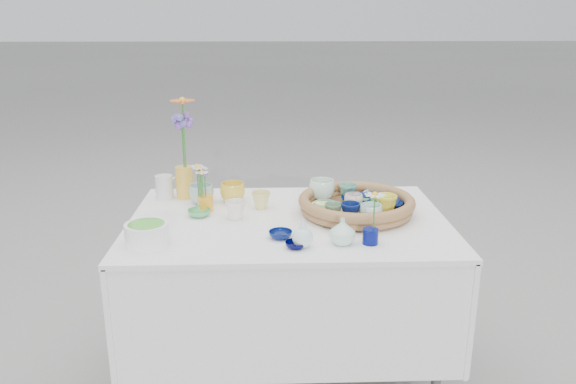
{
  "coord_description": "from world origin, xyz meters",
  "views": [
    {
      "loc": [
        -0.07,
        -2.11,
        1.53
      ],
      "look_at": [
        0.0,
        0.02,
        0.87
      ],
      "focal_mm": 35.0,
      "sensor_mm": 36.0,
      "label": 1
    }
  ],
  "objects_px": {
    "display_table": "(288,382)",
    "wicker_tray": "(356,205)",
    "tall_vase_yellow": "(184,182)",
    "bud_vase_seafoam": "(342,231)"
  },
  "relations": [
    {
      "from": "wicker_tray",
      "to": "bud_vase_seafoam",
      "type": "distance_m",
      "value": 0.34
    },
    {
      "from": "display_table",
      "to": "bud_vase_seafoam",
      "type": "relative_size",
      "value": 12.97
    },
    {
      "from": "bud_vase_seafoam",
      "to": "tall_vase_yellow",
      "type": "xyz_separation_m",
      "value": [
        -0.63,
        0.56,
        0.02
      ]
    },
    {
      "from": "display_table",
      "to": "bud_vase_seafoam",
      "type": "bearing_deg",
      "value": -56.07
    },
    {
      "from": "display_table",
      "to": "wicker_tray",
      "type": "xyz_separation_m",
      "value": [
        0.28,
        0.05,
        0.8
      ]
    },
    {
      "from": "tall_vase_yellow",
      "to": "display_table",
      "type": "bearing_deg",
      "value": -32.71
    },
    {
      "from": "tall_vase_yellow",
      "to": "bud_vase_seafoam",
      "type": "bearing_deg",
      "value": -41.52
    },
    {
      "from": "display_table",
      "to": "tall_vase_yellow",
      "type": "height_order",
      "value": "tall_vase_yellow"
    },
    {
      "from": "display_table",
      "to": "wicker_tray",
      "type": "relative_size",
      "value": 2.66
    },
    {
      "from": "display_table",
      "to": "wicker_tray",
      "type": "height_order",
      "value": "wicker_tray"
    }
  ]
}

